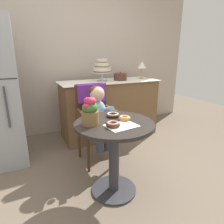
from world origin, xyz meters
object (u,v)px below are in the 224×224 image
object	(u,v)px
donut_front	(113,115)
donut_side	(113,124)
wicker_chair	(94,110)
tiered_cake_stand	(102,68)
donut_mid	(124,118)
cafe_table	(114,144)
seated_child	(98,111)
table_lamp	(142,66)
round_layer_cake	(120,77)
flower_vase	(90,111)

from	to	relation	value
donut_front	donut_side	world-z (taller)	donut_side
wicker_chair	tiered_cake_stand	world-z (taller)	tiered_cake_stand
wicker_chair	donut_mid	size ratio (longest dim) A/B	8.45
wicker_chair	donut_mid	bearing A→B (deg)	-87.73
cafe_table	seated_child	world-z (taller)	seated_child
wicker_chair	table_lamp	size ratio (longest dim) A/B	3.35
cafe_table	round_layer_cake	world-z (taller)	round_layer_cake
round_layer_cake	donut_front	bearing A→B (deg)	-120.90
tiered_cake_stand	cafe_table	bearing A→B (deg)	-108.38
donut_front	round_layer_cake	bearing A→B (deg)	59.10
wicker_chair	round_layer_cake	bearing A→B (deg)	38.91
table_lamp	cafe_table	bearing A→B (deg)	-131.44
wicker_chair	seated_child	world-z (taller)	seated_child
donut_side	flower_vase	bearing A→B (deg)	137.50
wicker_chair	donut_side	bearing A→B (deg)	-100.70
wicker_chair	round_layer_cake	distance (m)	0.95
donut_front	donut_side	size ratio (longest dim) A/B	1.05
wicker_chair	cafe_table	bearing A→B (deg)	-97.16
wicker_chair	donut_mid	distance (m)	0.69
donut_mid	donut_front	bearing A→B (deg)	109.24
donut_mid	table_lamp	size ratio (longest dim) A/B	0.40
tiered_cake_stand	round_layer_cake	xyz separation A→B (m)	(0.30, -0.02, -0.15)
seated_child	table_lamp	bearing A→B (deg)	35.09
donut_mid	table_lamp	distance (m)	1.70
seated_child	table_lamp	distance (m)	1.40
tiered_cake_stand	round_layer_cake	distance (m)	0.34
donut_front	flower_vase	xyz separation A→B (m)	(-0.27, -0.11, 0.10)
donut_front	donut_mid	world-z (taller)	donut_mid
cafe_table	tiered_cake_stand	size ratio (longest dim) A/B	2.15
donut_mid	cafe_table	bearing A→B (deg)	-172.41
wicker_chair	round_layer_cake	xyz separation A→B (m)	(0.67, 0.59, 0.32)
cafe_table	flower_vase	xyz separation A→B (m)	(-0.21, 0.04, 0.33)
flower_vase	tiered_cake_stand	world-z (taller)	tiered_cake_stand
donut_side	flower_vase	distance (m)	0.23
tiered_cake_stand	donut_front	bearing A→B (deg)	-107.89
wicker_chair	flower_vase	bearing A→B (deg)	-114.66
wicker_chair	donut_side	xyz separation A→B (m)	(-0.12, -0.79, 0.10)
donut_mid	tiered_cake_stand	bearing A→B (deg)	76.07
cafe_table	donut_side	xyz separation A→B (m)	(-0.06, -0.09, 0.24)
round_layer_cake	donut_side	bearing A→B (deg)	-119.97
seated_child	donut_side	distance (m)	0.65
donut_mid	tiered_cake_stand	world-z (taller)	tiered_cake_stand
cafe_table	donut_side	size ratio (longest dim) A/B	5.97
cafe_table	round_layer_cake	distance (m)	1.54
tiered_cake_stand	table_lamp	size ratio (longest dim) A/B	1.18
tiered_cake_stand	round_layer_cake	size ratio (longest dim) A/B	1.63
seated_child	donut_mid	world-z (taller)	seated_child
wicker_chair	tiered_cake_stand	size ratio (longest dim) A/B	2.84
wicker_chair	donut_front	distance (m)	0.54
donut_mid	donut_side	world-z (taller)	donut_side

